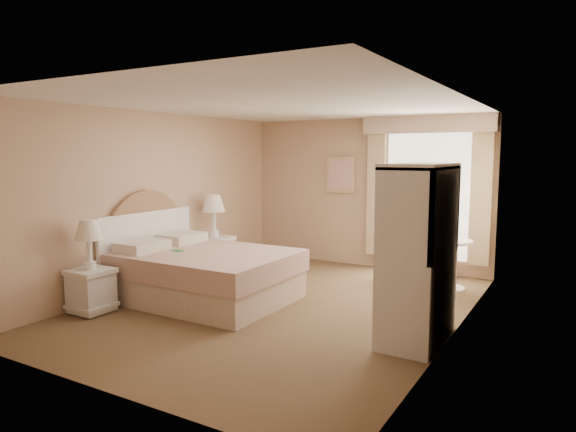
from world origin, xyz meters
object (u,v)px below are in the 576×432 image
Objects in this scene: bed at (199,272)px; cafe_chair at (397,249)px; round_table at (448,256)px; nightstand_near at (91,278)px; armoire at (419,268)px; nightstand_far at (214,245)px.

bed is 2.57× the size of cafe_chair.
nightstand_near is at bearing -136.28° from round_table.
round_table is 2.24m from armoire.
nightstand_far is 1.76× the size of round_table.
nightstand_near reaches higher than cafe_chair.
round_table is at bearing 95.57° from armoire.
cafe_chair is (-0.76, 0.07, 0.02)m from round_table.
bed is 3.46m from round_table.
bed reaches higher than nightstand_near.
nightstand_near is at bearing -90.00° from nightstand_far.
armoire is (3.65, -1.28, 0.28)m from nightstand_far.
round_table is at bearing 15.05° from nightstand_far.
cafe_chair is 0.46× the size of armoire.
round_table is 0.84× the size of cafe_chair.
bed is 3.06× the size of round_table.
bed is at bearing -148.76° from cafe_chair.
nightstand_far is 1.48× the size of cafe_chair.
armoire is at bearing -1.11° from bed.
round_table is at bearing -22.37° from cafe_chair.
nightstand_near is 1.57× the size of round_table.
nightstand_near is 3.82m from armoire.
nightstand_far reaches higher than nightstand_near.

